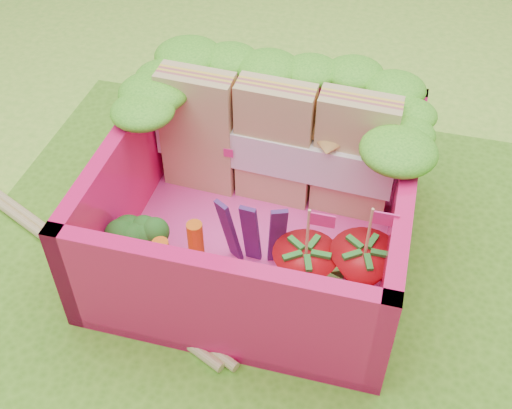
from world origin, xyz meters
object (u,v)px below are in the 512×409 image
object	(u,v)px
sandwich_stack	(276,145)
strawberry_left	(304,274)
strawberry_right	(361,274)
chopsticks	(37,227)
bento_box	(258,201)
broccoli	(144,233)

from	to	relation	value
sandwich_stack	strawberry_left	distance (m)	0.67
strawberry_right	sandwich_stack	bearing A→B (deg)	132.54
sandwich_stack	chopsticks	xyz separation A→B (m)	(-1.05, -0.49, -0.34)
strawberry_left	chopsticks	distance (m)	1.33
strawberry_right	chopsticks	world-z (taller)	strawberry_right
sandwich_stack	chopsticks	size ratio (longest dim) A/B	0.50
strawberry_right	bento_box	bearing A→B (deg)	154.81
chopsticks	broccoli	bearing A→B (deg)	-7.78
broccoli	strawberry_right	bearing A→B (deg)	2.10
broccoli	strawberry_left	world-z (taller)	strawberry_left
broccoli	strawberry_right	size ratio (longest dim) A/B	0.66
broccoli	chopsticks	bearing A→B (deg)	172.22
bento_box	strawberry_left	distance (m)	0.41
bento_box	chopsticks	xyz separation A→B (m)	(-1.04, -0.19, -0.25)
bento_box	sandwich_stack	bearing A→B (deg)	89.02
strawberry_left	strawberry_right	size ratio (longest dim) A/B	0.98
strawberry_left	broccoli	bearing A→B (deg)	178.36
broccoli	chopsticks	xyz separation A→B (m)	(-0.60, 0.08, -0.20)
sandwich_stack	strawberry_right	size ratio (longest dim) A/B	2.19
broccoli	chopsticks	distance (m)	0.64
strawberry_right	strawberry_left	bearing A→B (deg)	-166.45
bento_box	strawberry_right	distance (m)	0.56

